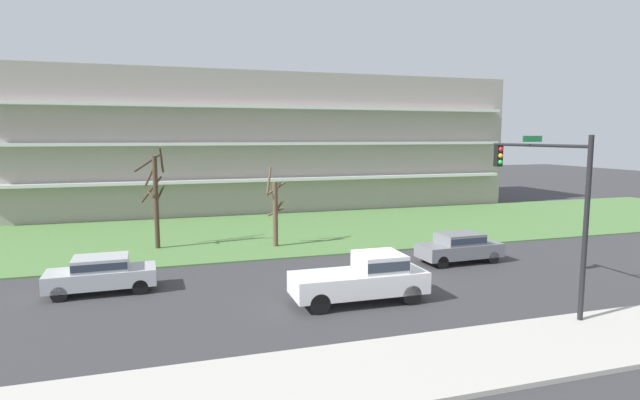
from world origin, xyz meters
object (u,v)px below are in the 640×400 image
at_px(traffic_signal_mast, 551,192).
at_px(pickup_white_center_right, 364,277).
at_px(sedan_gray_near_left, 459,246).
at_px(sedan_silver_center_left, 101,273).
at_px(tree_left, 275,211).
at_px(tree_far_left, 155,197).

bearing_deg(traffic_signal_mast, pickup_white_center_right, 155.93).
distance_m(sedan_gray_near_left, sedan_silver_center_left, 17.44).
xyz_separation_m(tree_left, pickup_white_center_right, (1.12, -11.16, -1.20)).
xyz_separation_m(pickup_white_center_right, traffic_signal_mast, (6.37, -2.85, 3.53)).
bearing_deg(pickup_white_center_right, sedan_gray_near_left, 32.44).
bearing_deg(tree_far_left, tree_left, -12.89).
height_order(pickup_white_center_right, traffic_signal_mast, traffic_signal_mast).
xyz_separation_m(tree_far_left, sedan_silver_center_left, (-2.28, -8.20, -2.26)).
relative_size(sedan_gray_near_left, sedan_silver_center_left, 1.00).
bearing_deg(sedan_gray_near_left, traffic_signal_mast, 80.97).
relative_size(sedan_gray_near_left, traffic_signal_mast, 0.67).
height_order(sedan_gray_near_left, traffic_signal_mast, traffic_signal_mast).
height_order(sedan_gray_near_left, sedan_silver_center_left, same).
height_order(sedan_gray_near_left, pickup_white_center_right, pickup_white_center_right).
xyz_separation_m(tree_far_left, traffic_signal_mast, (14.26, -15.55, 1.42)).
height_order(tree_left, sedan_gray_near_left, tree_left).
bearing_deg(sedan_silver_center_left, tree_far_left, -106.99).
relative_size(tree_far_left, sedan_silver_center_left, 1.35).
bearing_deg(traffic_signal_mast, sedan_silver_center_left, 156.05).
relative_size(tree_far_left, tree_left, 1.25).
distance_m(tree_far_left, traffic_signal_mast, 21.15).
distance_m(pickup_white_center_right, traffic_signal_mast, 7.82).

